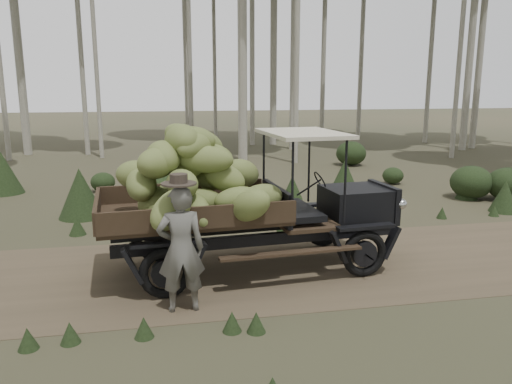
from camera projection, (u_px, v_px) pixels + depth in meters
ground at (334, 263)px, 9.61m from camera, size 120.00×120.00×0.00m
dirt_track at (334, 263)px, 9.61m from camera, size 70.00×4.00×0.01m
banana_truck at (220, 185)px, 8.74m from camera, size 5.68×2.94×2.82m
farmer at (181, 248)px, 7.40m from camera, size 0.73×0.54×2.11m
undergrowth at (263, 211)px, 11.45m from camera, size 21.86×23.60×1.37m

